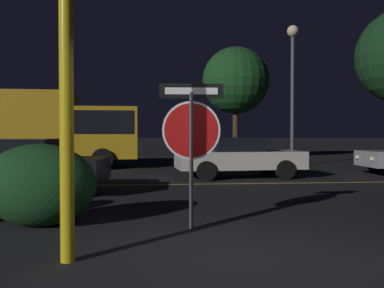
% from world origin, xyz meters
% --- Properties ---
extents(ground_plane, '(260.00, 260.00, 0.00)m').
position_xyz_m(ground_plane, '(0.00, 0.00, 0.00)').
color(ground_plane, black).
extents(road_center_stripe, '(33.74, 0.12, 0.01)m').
position_xyz_m(road_center_stripe, '(0.00, 7.07, 0.00)').
color(road_center_stripe, gold).
rests_on(road_center_stripe, ground_plane).
extents(stop_sign, '(0.95, 0.07, 2.15)m').
position_xyz_m(stop_sign, '(-0.37, 1.56, 1.49)').
color(stop_sign, '#4C4C51').
rests_on(stop_sign, ground_plane).
extents(yellow_pole_left, '(0.15, 0.15, 3.04)m').
position_xyz_m(yellow_pole_left, '(-1.89, 0.04, 1.52)').
color(yellow_pole_left, yellow).
rests_on(yellow_pole_left, ground_plane).
extents(hedge_bush_1, '(1.72, 1.19, 1.26)m').
position_xyz_m(hedge_bush_1, '(-2.66, 1.93, 0.63)').
color(hedge_bush_1, '#19421E').
rests_on(hedge_bush_1, ground_plane).
extents(passing_car_1, '(4.40, 2.20, 1.29)m').
position_xyz_m(passing_car_1, '(-4.12, 5.58, 0.66)').
color(passing_car_1, black).
rests_on(passing_car_1, ground_plane).
extents(passing_car_2, '(4.17, 2.01, 1.30)m').
position_xyz_m(passing_car_2, '(1.84, 8.72, 0.66)').
color(passing_car_2, silver).
rests_on(passing_car_2, ground_plane).
extents(delivery_truck, '(6.85, 2.73, 3.10)m').
position_xyz_m(delivery_truck, '(-4.88, 13.26, 1.66)').
color(delivery_truck, gold).
rests_on(delivery_truck, ground_plane).
extents(street_lamp, '(0.50, 0.50, 6.04)m').
position_xyz_m(street_lamp, '(5.11, 13.08, 4.17)').
color(street_lamp, '#4C4C51').
rests_on(street_lamp, ground_plane).
extents(tree_0, '(3.62, 3.62, 6.10)m').
position_xyz_m(tree_0, '(3.66, 18.11, 4.27)').
color(tree_0, '#422D1E').
rests_on(tree_0, ground_plane).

